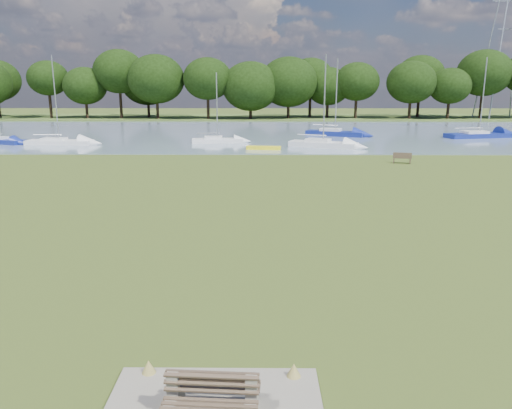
{
  "coord_description": "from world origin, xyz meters",
  "views": [
    {
      "loc": [
        0.89,
        -22.13,
        6.13
      ],
      "look_at": [
        0.7,
        -2.0,
        1.26
      ],
      "focal_mm": 35.0,
      "sensor_mm": 36.0,
      "label": 1
    }
  ],
  "objects_px": {
    "sailboat_2": "(0,139)",
    "sailboat_3": "(322,142)",
    "bench_pair": "(212,397)",
    "sailboat_4": "(58,140)",
    "sailboat_0": "(479,134)",
    "sailboat_7": "(217,139)",
    "sailboat_9": "(334,131)",
    "kayak": "(264,148)",
    "riverbank_bench": "(402,158)"
  },
  "relations": [
    {
      "from": "sailboat_0",
      "to": "sailboat_4",
      "type": "relative_size",
      "value": 1.02
    },
    {
      "from": "sailboat_2",
      "to": "sailboat_3",
      "type": "height_order",
      "value": "sailboat_3"
    },
    {
      "from": "kayak",
      "to": "sailboat_9",
      "type": "bearing_deg",
      "value": 63.52
    },
    {
      "from": "sailboat_0",
      "to": "sailboat_2",
      "type": "xyz_separation_m",
      "value": [
        -52.81,
        -6.39,
        -0.05
      ]
    },
    {
      "from": "sailboat_9",
      "to": "kayak",
      "type": "bearing_deg",
      "value": -99.35
    },
    {
      "from": "kayak",
      "to": "sailboat_2",
      "type": "distance_m",
      "value": 28.08
    },
    {
      "from": "sailboat_4",
      "to": "sailboat_7",
      "type": "height_order",
      "value": "sailboat_4"
    },
    {
      "from": "sailboat_4",
      "to": "sailboat_9",
      "type": "xyz_separation_m",
      "value": [
        29.8,
        9.21,
        0.1
      ]
    },
    {
      "from": "bench_pair",
      "to": "sailboat_0",
      "type": "relative_size",
      "value": 0.2
    },
    {
      "from": "bench_pair",
      "to": "sailboat_4",
      "type": "distance_m",
      "value": 47.65
    },
    {
      "from": "sailboat_2",
      "to": "sailboat_3",
      "type": "distance_m",
      "value": 33.62
    },
    {
      "from": "sailboat_0",
      "to": "sailboat_9",
      "type": "bearing_deg",
      "value": 159.6
    },
    {
      "from": "bench_pair",
      "to": "sailboat_4",
      "type": "height_order",
      "value": "sailboat_4"
    },
    {
      "from": "sailboat_2",
      "to": "sailboat_4",
      "type": "relative_size",
      "value": 0.78
    },
    {
      "from": "sailboat_4",
      "to": "kayak",
      "type": "bearing_deg",
      "value": -7.31
    },
    {
      "from": "riverbank_bench",
      "to": "sailboat_0",
      "type": "relative_size",
      "value": 0.16
    },
    {
      "from": "sailboat_3",
      "to": "sailboat_9",
      "type": "relative_size",
      "value": 0.98
    },
    {
      "from": "bench_pair",
      "to": "sailboat_7",
      "type": "bearing_deg",
      "value": 98.3
    },
    {
      "from": "sailboat_4",
      "to": "sailboat_2",
      "type": "bearing_deg",
      "value": 175.23
    },
    {
      "from": "bench_pair",
      "to": "sailboat_7",
      "type": "relative_size",
      "value": 0.25
    },
    {
      "from": "sailboat_7",
      "to": "sailboat_9",
      "type": "distance_m",
      "value": 15.56
    },
    {
      "from": "sailboat_2",
      "to": "sailboat_4",
      "type": "bearing_deg",
      "value": 15.83
    },
    {
      "from": "sailboat_3",
      "to": "sailboat_0",
      "type": "bearing_deg",
      "value": 49.64
    },
    {
      "from": "kayak",
      "to": "sailboat_0",
      "type": "bearing_deg",
      "value": 30.84
    },
    {
      "from": "sailboat_7",
      "to": "sailboat_9",
      "type": "bearing_deg",
      "value": 23.73
    },
    {
      "from": "sailboat_4",
      "to": "sailboat_7",
      "type": "xyz_separation_m",
      "value": [
        16.25,
        1.55,
        0.02
      ]
    },
    {
      "from": "sailboat_3",
      "to": "riverbank_bench",
      "type": "bearing_deg",
      "value": -39.19
    },
    {
      "from": "sailboat_2",
      "to": "sailboat_7",
      "type": "height_order",
      "value": "sailboat_7"
    },
    {
      "from": "riverbank_bench",
      "to": "sailboat_0",
      "type": "bearing_deg",
      "value": 67.16
    },
    {
      "from": "sailboat_7",
      "to": "sailboat_9",
      "type": "relative_size",
      "value": 0.8
    },
    {
      "from": "sailboat_0",
      "to": "sailboat_3",
      "type": "height_order",
      "value": "sailboat_0"
    },
    {
      "from": "kayak",
      "to": "sailboat_2",
      "type": "bearing_deg",
      "value": 176.95
    },
    {
      "from": "kayak",
      "to": "sailboat_3",
      "type": "xyz_separation_m",
      "value": [
        5.83,
        1.97,
        0.32
      ]
    },
    {
      "from": "sailboat_3",
      "to": "sailboat_9",
      "type": "height_order",
      "value": "sailboat_9"
    },
    {
      "from": "sailboat_2",
      "to": "sailboat_7",
      "type": "distance_m",
      "value": 22.75
    },
    {
      "from": "sailboat_4",
      "to": "sailboat_9",
      "type": "height_order",
      "value": "sailboat_9"
    },
    {
      "from": "sailboat_4",
      "to": "sailboat_7",
      "type": "relative_size",
      "value": 1.23
    },
    {
      "from": "riverbank_bench",
      "to": "sailboat_7",
      "type": "height_order",
      "value": "sailboat_7"
    },
    {
      "from": "riverbank_bench",
      "to": "sailboat_2",
      "type": "height_order",
      "value": "sailboat_2"
    },
    {
      "from": "sailboat_0",
      "to": "sailboat_7",
      "type": "relative_size",
      "value": 1.25
    },
    {
      "from": "bench_pair",
      "to": "kayak",
      "type": "bearing_deg",
      "value": 91.81
    },
    {
      "from": "kayak",
      "to": "sailboat_0",
      "type": "distance_m",
      "value": 27.53
    },
    {
      "from": "sailboat_7",
      "to": "sailboat_3",
      "type": "bearing_deg",
      "value": -23.76
    },
    {
      "from": "kayak",
      "to": "sailboat_4",
      "type": "bearing_deg",
      "value": 176.36
    },
    {
      "from": "kayak",
      "to": "sailboat_2",
      "type": "relative_size",
      "value": 0.47
    },
    {
      "from": "sailboat_7",
      "to": "sailboat_4",
      "type": "bearing_deg",
      "value": 179.69
    },
    {
      "from": "kayak",
      "to": "sailboat_9",
      "type": "xyz_separation_m",
      "value": [
        8.62,
        13.12,
        0.36
      ]
    },
    {
      "from": "sailboat_2",
      "to": "riverbank_bench",
      "type": "bearing_deg",
      "value": 5.18
    },
    {
      "from": "bench_pair",
      "to": "sailboat_2",
      "type": "xyz_separation_m",
      "value": [
        -26.5,
        44.15,
        -0.02
      ]
    },
    {
      "from": "kayak",
      "to": "sailboat_2",
      "type": "height_order",
      "value": "sailboat_2"
    }
  ]
}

